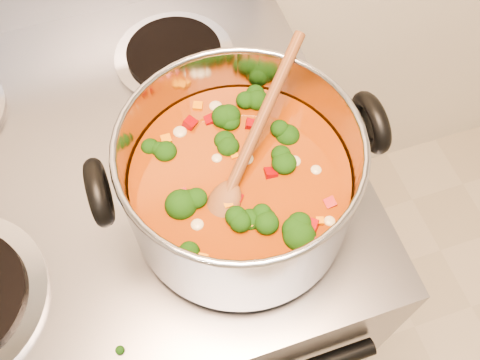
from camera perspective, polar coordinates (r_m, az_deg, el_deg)
name	(u,v)px	position (r m, az deg, el deg)	size (l,w,h in m)	color
electric_range	(135,274)	(1.18, -11.16, -9.77)	(0.75, 0.67, 1.08)	gray
stockpot	(240,182)	(0.63, 0.04, -0.25)	(0.33, 0.28, 0.16)	#A9A9B1
wooden_spoon	(243,160)	(0.60, 0.33, 2.10)	(0.19, 0.19, 0.10)	brown
cooktop_crumbs	(235,210)	(0.70, -0.59, -3.24)	(0.41, 0.38, 0.01)	black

